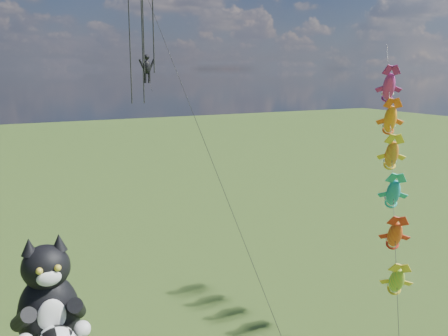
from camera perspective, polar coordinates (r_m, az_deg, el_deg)
name	(u,v)px	position (r m, az deg, el deg)	size (l,w,h in m)	color
cat_kite_rig	(50,311)	(17.65, -19.30, -15.15)	(2.62, 4.05, 11.48)	brown
fish_windsock_rig	(392,174)	(32.30, 18.69, -0.64)	(10.07, 12.54, 18.40)	brown
parafoil_rig	(148,53)	(33.23, -8.65, 12.89)	(3.78, 17.24, 24.31)	brown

